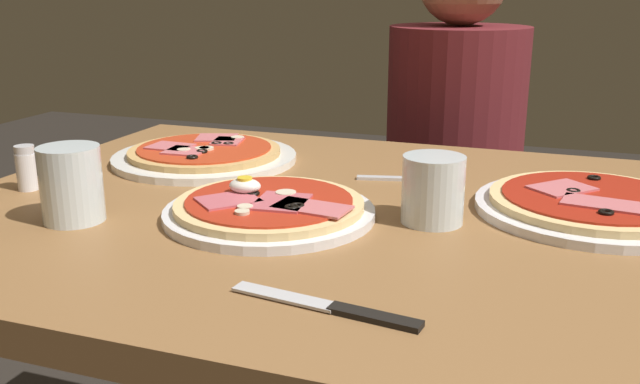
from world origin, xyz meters
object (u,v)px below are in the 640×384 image
at_px(pizza_across_right, 205,155).
at_px(knife, 337,308).
at_px(dining_table, 387,294).
at_px(salt_shaker, 26,168).
at_px(pizza_foreground, 269,208).
at_px(fork, 399,179).
at_px(pizza_across_left, 593,204).
at_px(water_glass_near, 433,193).
at_px(water_glass_far, 72,189).
at_px(diner_person, 451,203).

relative_size(pizza_across_right, knife, 1.60).
height_order(dining_table, pizza_across_right, pizza_across_right).
xyz_separation_m(dining_table, salt_shaker, (-0.53, -0.08, 0.15)).
distance_m(pizza_foreground, fork, 0.26).
distance_m(pizza_across_left, pizza_across_right, 0.63).
bearing_deg(pizza_across_right, salt_shaker, -124.07).
relative_size(water_glass_near, water_glass_far, 0.89).
bearing_deg(pizza_foreground, pizza_across_right, 133.37).
distance_m(knife, salt_shaker, 0.60).
height_order(knife, salt_shaker, salt_shaker).
bearing_deg(diner_person, dining_table, 92.56).
bearing_deg(fork, dining_table, -81.09).
bearing_deg(pizza_across_left, water_glass_near, -150.76).
distance_m(pizza_foreground, pizza_across_right, 0.33).
bearing_deg(pizza_across_left, pizza_foreground, -157.92).
height_order(water_glass_far, diner_person, diner_person).
bearing_deg(water_glass_near, salt_shaker, -174.63).
bearing_deg(fork, pizza_across_right, 179.02).
xyz_separation_m(water_glass_near, diner_person, (-0.09, 0.78, -0.26)).
height_order(water_glass_near, salt_shaker, water_glass_near).
height_order(pizza_across_right, diner_person, diner_person).
xyz_separation_m(fork, diner_person, (-0.01, 0.60, -0.22)).
bearing_deg(fork, water_glass_near, -64.52).
xyz_separation_m(pizza_foreground, water_glass_near, (0.20, 0.05, 0.03)).
distance_m(pizza_across_right, salt_shaker, 0.29).
bearing_deg(dining_table, pizza_across_right, 155.87).
bearing_deg(diner_person, water_glass_far, 69.90).
xyz_separation_m(fork, knife, (0.05, -0.46, 0.00)).
relative_size(pizza_foreground, knife, 1.42).
xyz_separation_m(pizza_across_left, salt_shaker, (-0.79, -0.17, 0.02)).
height_order(water_glass_far, salt_shaker, water_glass_far).
height_order(dining_table, pizza_foreground, pizza_foreground).
xyz_separation_m(pizza_across_left, diner_person, (-0.29, 0.67, -0.23)).
bearing_deg(dining_table, fork, 98.91).
distance_m(fork, diner_person, 0.64).
height_order(pizza_across_left, pizza_across_right, same).
distance_m(pizza_across_left, salt_shaker, 0.81).
height_order(pizza_across_left, knife, pizza_across_left).
xyz_separation_m(water_glass_near, salt_shaker, (-0.59, -0.06, -0.01)).
relative_size(pizza_foreground, water_glass_far, 2.83).
bearing_deg(pizza_across_right, fork, -0.98).
distance_m(dining_table, pizza_across_left, 0.30).
relative_size(pizza_foreground, fork, 1.77).
relative_size(pizza_across_left, water_glass_far, 3.16).
xyz_separation_m(dining_table, fork, (-0.02, 0.16, 0.12)).
distance_m(dining_table, knife, 0.33).
relative_size(dining_table, pizza_across_right, 3.94).
relative_size(pizza_across_left, pizza_across_right, 0.98).
xyz_separation_m(dining_table, knife, (0.03, -0.30, 0.12)).
relative_size(dining_table, knife, 6.32).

